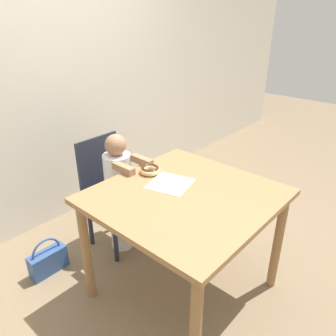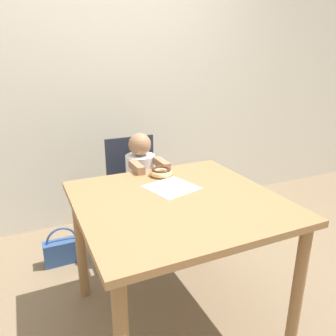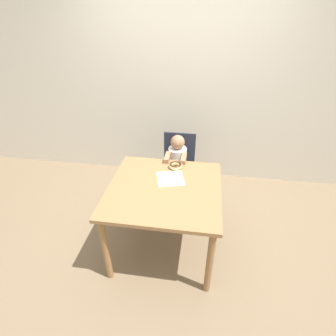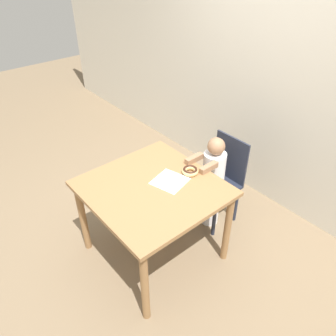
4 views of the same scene
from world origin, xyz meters
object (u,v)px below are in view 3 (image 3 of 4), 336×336
(donut, at_px, (176,166))
(handbag, at_px, (136,186))
(child_figure, at_px, (177,172))
(chair, at_px, (178,170))

(donut, relative_size, handbag, 0.48)
(child_figure, distance_m, donut, 0.44)
(chair, distance_m, donut, 0.55)
(chair, xyz_separation_m, donut, (0.02, -0.44, 0.34))
(child_figure, bearing_deg, handbag, 162.23)
(child_figure, xyz_separation_m, donut, (0.02, -0.32, 0.29))
(chair, relative_size, donut, 6.41)
(chair, height_order, child_figure, child_figure)
(chair, distance_m, handbag, 0.68)
(donut, height_order, handbag, donut)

